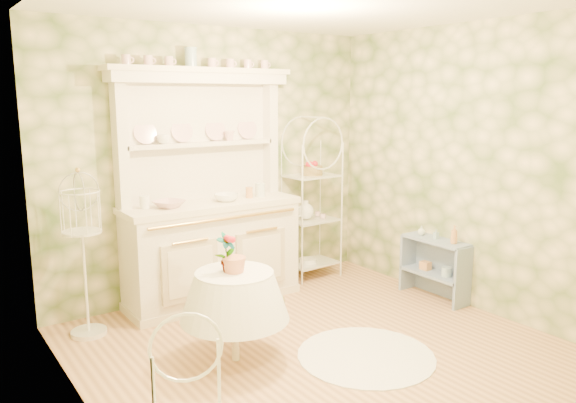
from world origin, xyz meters
TOP-DOWN VIEW (x-y plane):
  - floor at (0.00, 0.00)m, footprint 3.60×3.60m
  - ceiling at (0.00, 0.00)m, footprint 3.60×3.60m
  - wall_left at (-1.80, 0.00)m, footprint 3.60×3.60m
  - wall_right at (1.80, 0.00)m, footprint 3.60×3.60m
  - wall_back at (0.00, 1.80)m, footprint 3.60×3.60m
  - wall_front at (0.00, -1.80)m, footprint 3.60×3.60m
  - kitchen_dresser at (-0.20, 1.52)m, footprint 1.87×0.61m
  - bakers_rack at (1.09, 1.61)m, footprint 0.54×0.40m
  - side_shelf at (1.68, 0.32)m, footprint 0.29×0.67m
  - round_table at (-0.66, 0.27)m, footprint 0.85×0.85m
  - birdcage_stand at (-1.46, 1.41)m, footprint 0.37×0.37m
  - floor_basket at (-0.00, 0.84)m, footprint 0.38×0.38m
  - lace_rug at (0.22, -0.27)m, footprint 1.28×1.28m
  - bowl_floral at (-0.65, 1.49)m, footprint 0.36×0.36m
  - bowl_white at (-0.06, 1.46)m, footprint 0.30×0.30m
  - cup_left at (-0.60, 1.68)m, footprint 0.14×0.14m
  - cup_right at (0.10, 1.68)m, footprint 0.12×0.12m
  - potted_geranium at (-0.71, 0.30)m, footprint 0.18×0.14m
  - bottle_amber at (1.68, 0.10)m, footprint 0.09×0.09m
  - bottle_blue at (1.68, 0.32)m, footprint 0.05×0.05m
  - bottle_glass at (1.68, 0.51)m, footprint 0.10×0.10m

SIDE VIEW (x-z plane):
  - floor at x=0.00m, z-range 0.00..0.00m
  - lace_rug at x=0.22m, z-range 0.00..0.01m
  - floor_basket at x=0.00m, z-range 0.00..0.19m
  - side_shelf at x=1.68m, z-range 0.00..0.56m
  - round_table at x=-0.66m, z-range 0.00..0.76m
  - bottle_glass at x=1.68m, z-range 0.60..0.70m
  - bottle_blue at x=1.68m, z-range 0.60..0.70m
  - bottle_amber at x=1.68m, z-range 0.59..0.77m
  - birdcage_stand at x=-1.46m, z-range 0.00..1.44m
  - bakers_rack at x=1.09m, z-range 0.00..1.69m
  - potted_geranium at x=-0.71m, z-range 0.70..1.00m
  - bowl_floral at x=-0.65m, z-range 0.98..1.05m
  - bowl_white at x=-0.06m, z-range 0.98..1.05m
  - kitchen_dresser at x=-0.20m, z-range 0.00..2.29m
  - wall_left at x=-1.80m, z-range 1.35..1.35m
  - wall_right at x=1.80m, z-range 1.35..1.35m
  - wall_back at x=0.00m, z-range 1.35..1.35m
  - wall_front at x=0.00m, z-range 1.35..1.35m
  - cup_left at x=-0.60m, z-range 1.56..1.66m
  - cup_right at x=0.10m, z-range 1.56..1.66m
  - ceiling at x=0.00m, z-range 2.70..2.70m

